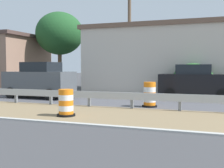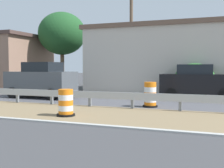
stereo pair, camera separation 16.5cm
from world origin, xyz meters
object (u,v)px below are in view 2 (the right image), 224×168
object	(u,v)px
traffic_barrel_close	(150,96)
utility_pole_near	(131,26)
car_lead_near_lane	(41,80)
car_distant_a	(198,81)
traffic_barrel_mid	(66,104)

from	to	relation	value
traffic_barrel_close	utility_pole_near	distance (m)	8.74
car_lead_near_lane	car_distant_a	distance (m)	9.26
traffic_barrel_close	traffic_barrel_mid	world-z (taller)	traffic_barrel_close
utility_pole_near	traffic_barrel_mid	bearing A→B (deg)	-176.59
traffic_barrel_close	car_lead_near_lane	distance (m)	7.24
car_distant_a	car_lead_near_lane	bearing A→B (deg)	-163.40
traffic_barrel_mid	traffic_barrel_close	bearing A→B (deg)	-34.60
traffic_barrel_close	traffic_barrel_mid	size ratio (longest dim) A/B	1.15
traffic_barrel_close	car_lead_near_lane	size ratio (longest dim) A/B	0.28
traffic_barrel_close	car_distant_a	xyz separation A→B (m)	(4.57, -1.77, 0.47)
traffic_barrel_mid	car_lead_near_lane	bearing A→B (deg)	42.01
traffic_barrel_mid	car_distant_a	distance (m)	9.08
traffic_barrel_mid	utility_pole_near	world-z (taller)	utility_pole_near
traffic_barrel_mid	utility_pole_near	bearing A→B (deg)	3.41
traffic_barrel_close	utility_pole_near	bearing A→B (deg)	23.41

